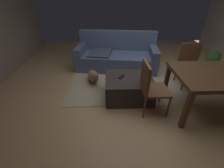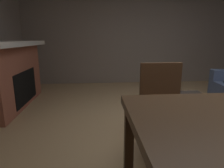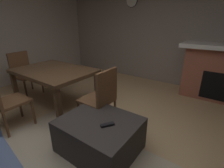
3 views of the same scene
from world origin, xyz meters
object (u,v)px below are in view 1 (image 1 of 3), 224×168
dining_chair_north (190,63)px  small_dog (93,76)px  tv_remote (122,77)px  dining_table (218,77)px  ottoman_coffee_table (128,87)px  couch (117,56)px  potted_plant (213,58)px  dining_chair_west (150,85)px

dining_chair_north → small_dog: dining_chair_north is taller
tv_remote → dining_table: size_ratio=0.11×
ottoman_coffee_table → small_dog: 0.93m
tv_remote → small_dog: (-0.60, 0.52, -0.26)m
couch → potted_plant: couch is taller
dining_table → dining_chair_west: 1.10m
dining_table → dining_chair_west: dining_chair_west is taller
dining_table → dining_chair_north: size_ratio=1.51×
dining_table → dining_chair_west: (-1.09, -0.00, -0.13)m
dining_table → potted_plant: size_ratio=2.82×
dining_chair_north → dining_table: bearing=-89.9°
couch → tv_remote: couch is taller
couch → dining_chair_north: 1.84m
tv_remote → dining_chair_north: bearing=49.2°
tv_remote → ottoman_coffee_table: bearing=21.9°
ottoman_coffee_table → dining_chair_west: (0.30, -0.41, 0.30)m
dining_chair_west → potted_plant: (2.22, 1.72, -0.24)m
couch → tv_remote: 1.42m
tv_remote → small_dog: bearing=172.2°
dining_chair_north → small_dog: bearing=178.0°
dining_table → dining_chair_north: (-0.00, 0.88, -0.13)m
ottoman_coffee_table → dining_table: (1.39, -0.41, 0.44)m
tv_remote → small_dog: tv_remote is taller
small_dog → dining_table: bearing=-24.1°
couch → dining_chair_west: size_ratio=2.40×
tv_remote → small_dog: 0.84m
potted_plant → small_dog: size_ratio=0.92×
ottoman_coffee_table → dining_chair_west: 0.59m
dining_chair_west → ottoman_coffee_table: bearing=126.1°
couch → dining_chair_west: 1.92m
couch → tv_remote: bearing=-89.6°
dining_chair_west → potted_plant: dining_chair_west is taller
tv_remote → dining_table: bearing=17.2°
dining_table → dining_chair_north: dining_chair_north is taller
dining_table → tv_remote: bearing=164.2°
ottoman_coffee_table → small_dog: (-0.75, 0.55, -0.03)m
dining_chair_north → potted_plant: (1.13, 0.84, -0.24)m
dining_chair_north → small_dog: (-2.14, 0.07, -0.34)m
couch → potted_plant: (2.68, -0.13, -0.04)m
couch → dining_chair_north: (1.55, -0.97, 0.20)m
couch → ottoman_coffee_table: size_ratio=2.45×
dining_chair_north → small_dog: 2.16m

